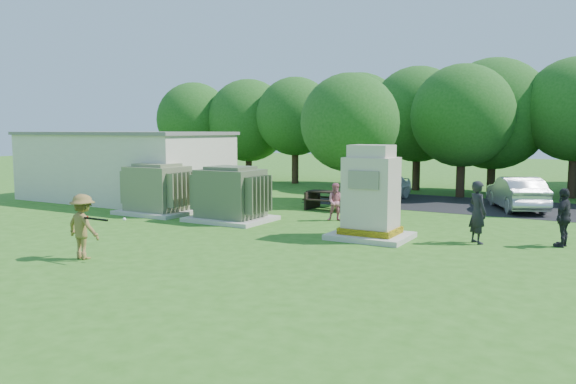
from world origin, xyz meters
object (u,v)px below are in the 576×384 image
Objects in this scene: car_white at (383,186)px; person_at_picnic at (336,202)px; car_silver_a at (517,193)px; transformer_left at (157,190)px; picnic_table at (329,198)px; person_by_generator at (478,212)px; person_walking_right at (564,218)px; transformer_right at (231,195)px; batter at (83,227)px; generator_cabinet at (371,198)px.

person_at_picnic is at bearing -78.13° from car_white.
car_silver_a is at bearing 0.43° from car_white.
transformer_left is 2.08× the size of person_at_picnic.
picnic_table is 0.98× the size of person_by_generator.
person_by_generator reaches higher than person_walking_right.
batter is (0.31, -7.15, -0.10)m from transformer_right.
car_silver_a is (-0.02, 8.26, -0.23)m from person_by_generator.
person_walking_right is (2.30, 0.77, -0.09)m from person_by_generator.
picnic_table is at bearing -93.96° from batter.
transformer_right is at bearing 45.63° from person_by_generator.
person_walking_right is at bearing -37.60° from car_white.
picnic_table is 8.07m from car_silver_a.
person_by_generator is 10.84m from car_white.
car_silver_a is at bearing -45.61° from person_by_generator.
person_by_generator reaches higher than car_silver_a.
person_by_generator is (12.71, 0.22, -0.01)m from transformer_left.
person_walking_right is at bearing 17.12° from generator_cabinet.
generator_cabinet is at bearing -72.27° from person_at_picnic.
person_at_picnic is (3.51, 1.95, -0.25)m from transformer_right.
batter reaches higher than person_walking_right.
generator_cabinet is 1.70× the size of batter.
picnic_table is 1.08× the size of person_walking_right.
person_by_generator is at bearing -48.95° from car_white.
transformer_left is 7.47m from person_at_picnic.
person_at_picnic is (-2.41, 2.62, -0.58)m from generator_cabinet.
generator_cabinet is at bearing 47.57° from car_silver_a.
batter is at bearing -134.29° from person_at_picnic.
picnic_table is 3.02m from person_at_picnic.
person_walking_right reaches higher than person_at_picnic.
batter is at bearing -60.68° from transformer_left.
transformer_left is 8.20m from batter.
transformer_left is at bearing 45.22° from person_by_generator.
car_white is 0.90× the size of car_silver_a.
person_walking_right is (11.00, 8.13, -0.00)m from batter.
transformer_right is 9.46m from car_white.
car_white is (-3.19, 9.73, -0.62)m from generator_cabinet.
person_walking_right is (7.81, -0.96, 0.15)m from person_at_picnic.
batter is at bearing -92.87° from car_white.
batter reaches higher than car_white.
transformer_left is 1.00× the size of transformer_right.
generator_cabinet is 1.55× the size of person_by_generator.
transformer_left is 7.26m from picnic_table.
car_white is at bearing 54.63° from transformer_left.
batter is (-5.61, -6.47, -0.43)m from generator_cabinet.
transformer_left reaches higher than car_white.
generator_cabinet is 8.58m from batter.
transformer_right is 4.96m from picnic_table.
generator_cabinet is at bearing -6.48° from transformer_right.
transformer_right is 7.15m from batter.
person_by_generator reaches higher than batter.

